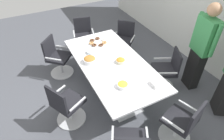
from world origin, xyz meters
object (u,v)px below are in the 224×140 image
(office_chair_2, at_px, (57,59))
(office_chair_0, at_px, (124,42))
(snack_bowl_pretzels, at_px, (90,60))
(office_chair_5, at_px, (182,124))
(snack_bowl_chips_orange, at_px, (120,61))
(conference_table, at_px, (112,67))
(snack_bowl_chips_yellow, at_px, (123,85))
(office_chair_1, at_px, (84,38))
(donut_platter, at_px, (98,42))
(plate_stack, at_px, (91,52))
(person_standing_0, at_px, (201,48))
(office_chair_6, at_px, (166,72))
(office_chair_3, at_px, (66,106))
(napkin_pile, at_px, (157,83))

(office_chair_2, bearing_deg, office_chair_0, 130.44)
(office_chair_0, bearing_deg, snack_bowl_pretzels, 81.52)
(office_chair_5, bearing_deg, snack_bowl_chips_orange, 83.94)
(office_chair_2, distance_m, snack_bowl_pretzels, 1.08)
(conference_table, height_order, snack_bowl_chips_yellow, snack_bowl_chips_yellow)
(office_chair_1, distance_m, donut_platter, 1.00)
(office_chair_5, distance_m, plate_stack, 2.17)
(person_standing_0, relative_size, snack_bowl_chips_yellow, 9.67)
(office_chair_5, relative_size, person_standing_0, 0.49)
(office_chair_5, distance_m, office_chair_6, 1.29)
(office_chair_6, distance_m, person_standing_0, 0.82)
(snack_bowl_chips_orange, bearing_deg, office_chair_0, 146.88)
(office_chair_2, height_order, donut_platter, office_chair_2)
(snack_bowl_chips_yellow, bearing_deg, person_standing_0, 91.37)
(snack_bowl_chips_yellow, bearing_deg, office_chair_2, -158.69)
(office_chair_6, relative_size, snack_bowl_chips_orange, 4.89)
(office_chair_2, distance_m, person_standing_0, 3.07)
(office_chair_5, bearing_deg, office_chair_0, 62.79)
(snack_bowl_chips_yellow, bearing_deg, office_chair_1, 175.51)
(office_chair_0, height_order, donut_platter, office_chair_0)
(office_chair_2, bearing_deg, office_chair_1, 166.88)
(office_chair_2, xyz_separation_m, person_standing_0, (1.74, 2.46, 0.57))
(office_chair_3, xyz_separation_m, snack_bowl_chips_orange, (-0.28, 1.22, 0.39))
(conference_table, xyz_separation_m, donut_platter, (-0.77, 0.04, 0.14))
(office_chair_3, bearing_deg, snack_bowl_pretzels, 101.56)
(snack_bowl_chips_orange, xyz_separation_m, snack_bowl_chips_yellow, (0.61, -0.30, 0.00))
(conference_table, relative_size, napkin_pile, 13.38)
(snack_bowl_pretzels, relative_size, napkin_pile, 1.39)
(office_chair_1, height_order, napkin_pile, office_chair_1)
(office_chair_1, relative_size, person_standing_0, 0.49)
(office_chair_0, relative_size, office_chair_2, 1.00)
(office_chair_0, bearing_deg, office_chair_1, 9.46)
(conference_table, xyz_separation_m, napkin_pile, (0.91, 0.38, 0.16))
(office_chair_0, distance_m, napkin_pile, 2.04)
(office_chair_6, bearing_deg, office_chair_0, 33.67)
(person_standing_0, bearing_deg, office_chair_0, 36.03)
(office_chair_2, bearing_deg, snack_bowl_chips_orange, 82.34)
(snack_bowl_chips_yellow, relative_size, donut_platter, 0.48)
(office_chair_6, relative_size, snack_bowl_chips_yellow, 4.73)
(snack_bowl_chips_yellow, relative_size, plate_stack, 1.01)
(office_chair_6, bearing_deg, snack_bowl_chips_orange, 95.87)
(office_chair_3, relative_size, office_chair_6, 1.00)
(person_standing_0, bearing_deg, donut_platter, 60.32)
(office_chair_2, height_order, office_chair_5, same)
(snack_bowl_chips_orange, relative_size, plate_stack, 0.98)
(donut_platter, bearing_deg, plate_stack, -43.14)
(office_chair_2, xyz_separation_m, snack_bowl_chips_yellow, (1.78, 0.69, 0.39))
(office_chair_3, distance_m, donut_platter, 1.63)
(snack_bowl_pretzels, distance_m, napkin_pile, 1.35)
(office_chair_6, height_order, snack_bowl_chips_orange, office_chair_6)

